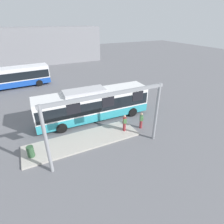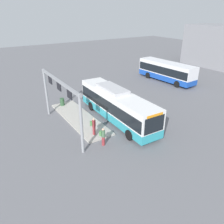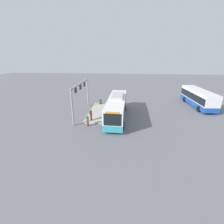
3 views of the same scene
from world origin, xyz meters
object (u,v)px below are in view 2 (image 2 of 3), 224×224
Objects in this scene: bus_background_left at (166,70)px; person_boarding at (103,136)px; trash_bin at (62,102)px; bus_main at (117,104)px; person_waiting_near at (94,126)px.

person_boarding is at bearing -63.26° from bus_background_left.
bus_background_left is 11.48× the size of trash_bin.
bus_main is at bearing 70.21° from person_boarding.
person_boarding is at bearing -72.02° from person_waiting_near.
bus_main is at bearing 28.81° from trash_bin.
bus_main is at bearing 44.54° from person_waiting_near.
person_waiting_near is (-1.82, 0.08, 0.16)m from person_boarding.
person_waiting_near is (1.65, -3.68, -0.76)m from bus_main.
bus_background_left is at bearing 117.89° from bus_main.
bus_main is 7.07× the size of person_boarding.
person_waiting_near is at bearing 115.05° from person_boarding.
trash_bin is at bearing -90.97° from bus_background_left.
bus_background_left is 20.59m from person_waiting_near.
bus_background_left reaches higher than person_boarding.
person_waiting_near is at bearing -64.67° from bus_main.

